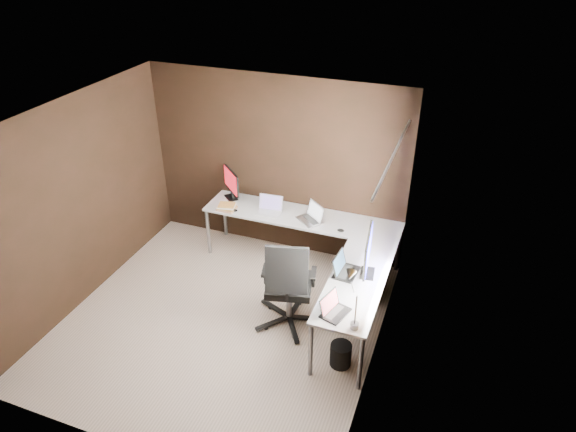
# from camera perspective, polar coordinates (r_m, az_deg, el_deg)

# --- Properties ---
(room) EXTENTS (3.60, 3.60, 2.50)m
(room) POSITION_cam_1_polar(r_m,az_deg,el_deg) (5.44, -4.69, -1.95)
(room) COLOR beige
(room) RESTS_ON ground
(desk) EXTENTS (2.65, 2.25, 0.73)m
(desk) POSITION_cam_1_polar(r_m,az_deg,el_deg) (6.38, 3.27, -2.93)
(desk) COLOR silver
(desk) RESTS_ON ground
(drawer_pedestal) EXTENTS (0.42, 0.50, 0.60)m
(drawer_pedestal) POSITION_cam_1_polar(r_m,az_deg,el_deg) (6.57, 8.37, -6.14)
(drawer_pedestal) COLOR silver
(drawer_pedestal) RESTS_ON ground
(monitor_left) EXTENTS (0.38, 0.36, 0.43)m
(monitor_left) POSITION_cam_1_polar(r_m,az_deg,el_deg) (7.18, -6.32, 3.73)
(monitor_left) COLOR black
(monitor_left) RESTS_ON desk
(monitor_right) EXTENTS (0.18, 0.63, 0.52)m
(monitor_right) POSITION_cam_1_polar(r_m,az_deg,el_deg) (5.65, 8.86, -3.96)
(monitor_right) COLOR black
(monitor_right) RESTS_ON desk
(laptop_white) EXTENTS (0.34, 0.26, 0.22)m
(laptop_white) POSITION_cam_1_polar(r_m,az_deg,el_deg) (6.89, -2.04, 0.82)
(laptop_white) COLOR silver
(laptop_white) RESTS_ON desk
(laptop_silver) EXTENTS (0.41, 0.40, 0.23)m
(laptop_silver) POSITION_cam_1_polar(r_m,az_deg,el_deg) (6.70, 2.67, -0.10)
(laptop_silver) COLOR silver
(laptop_silver) RESTS_ON desk
(laptop_black_big) EXTENTS (0.26, 0.35, 0.23)m
(laptop_black_big) POSITION_cam_1_polar(r_m,az_deg,el_deg) (5.78, 6.20, -5.85)
(laptop_black_big) COLOR black
(laptop_black_big) RESTS_ON desk
(laptop_black_small) EXTENTS (0.29, 0.35, 0.20)m
(laptop_black_small) POSITION_cam_1_polar(r_m,az_deg,el_deg) (5.24, 5.03, -10.25)
(laptop_black_small) COLOR black
(laptop_black_small) RESTS_ON desk
(book_stack) EXTENTS (0.26, 0.22, 0.08)m
(book_stack) POSITION_cam_1_polar(r_m,az_deg,el_deg) (6.99, -6.82, 1.00)
(book_stack) COLOR tan
(book_stack) RESTS_ON desk
(mouse_left) EXTENTS (0.09, 0.07, 0.03)m
(mouse_left) POSITION_cam_1_polar(r_m,az_deg,el_deg) (6.95, -5.95, 0.63)
(mouse_left) COLOR black
(mouse_left) RESTS_ON desk
(mouse_corner) EXTENTS (0.10, 0.07, 0.04)m
(mouse_corner) POSITION_cam_1_polar(r_m,az_deg,el_deg) (6.50, 5.88, -1.60)
(mouse_corner) COLOR black
(mouse_corner) RESTS_ON desk
(desk_lamp) EXTENTS (0.19, 0.23, 0.61)m
(desk_lamp) POSITION_cam_1_polar(r_m,az_deg,el_deg) (4.93, 7.10, -8.31)
(desk_lamp) COLOR slate
(desk_lamp) RESTS_ON desk
(office_chair) EXTENTS (0.66, 0.69, 1.19)m
(office_chair) POSITION_cam_1_polar(r_m,az_deg,el_deg) (6.00, 0.08, -9.24)
(office_chair) COLOR black
(office_chair) RESTS_ON ground
(wastebasket) EXTENTS (0.27, 0.27, 0.27)m
(wastebasket) POSITION_cam_1_polar(r_m,az_deg,el_deg) (5.70, 5.87, -15.07)
(wastebasket) COLOR black
(wastebasket) RESTS_ON ground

